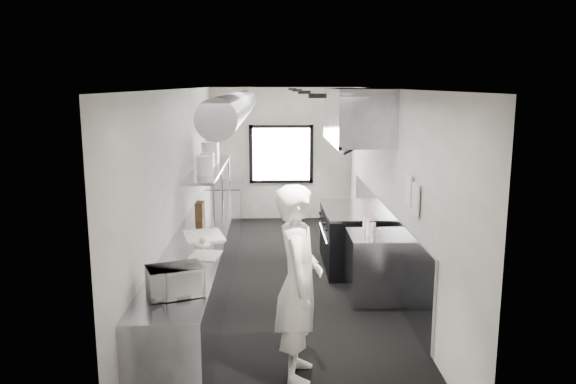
{
  "coord_description": "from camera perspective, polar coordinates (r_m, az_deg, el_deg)",
  "views": [
    {
      "loc": [
        -0.19,
        -7.91,
        2.87
      ],
      "look_at": [
        0.03,
        -0.2,
        1.39
      ],
      "focal_mm": 35.17,
      "sensor_mm": 36.0,
      "label": 1
    }
  ],
  "objects": [
    {
      "name": "deli_tub_a",
      "position": [
        5.85,
        -12.83,
        -8.61
      ],
      "size": [
        0.13,
        0.13,
        0.09
      ],
      "primitive_type": "cylinder",
      "rotation": [
        0.0,
        0.0,
        0.04
      ],
      "color": "beige",
      "rests_on": "prep_counter"
    },
    {
      "name": "plate_stack_a",
      "position": [
        8.27,
        -8.43,
        2.69
      ],
      "size": [
        0.28,
        0.28,
        0.28
      ],
      "primitive_type": "cylinder",
      "rotation": [
        0.0,
        0.0,
        0.2
      ],
      "color": "silver",
      "rests_on": "pass_shelf"
    },
    {
      "name": "squeeze_bottle_b",
      "position": [
        7.47,
        8.62,
        -3.79
      ],
      "size": [
        0.08,
        0.08,
        0.19
      ],
      "primitive_type": "cylinder",
      "rotation": [
        0.0,
        0.0,
        0.37
      ],
      "color": "silver",
      "rests_on": "bottle_station"
    },
    {
      "name": "wall_right",
      "position": [
        8.22,
        10.29,
        0.41
      ],
      "size": [
        0.02,
        8.0,
        2.8
      ],
      "primitive_type": "cube",
      "color": "silver",
      "rests_on": "floor"
    },
    {
      "name": "cutting_board",
      "position": [
        7.5,
        -8.52,
        -4.39
      ],
      "size": [
        0.63,
        0.75,
        0.02
      ],
      "primitive_type": "cube",
      "rotation": [
        0.0,
        0.0,
        0.26
      ],
      "color": "silver",
      "rests_on": "prep_counter"
    },
    {
      "name": "pastry",
      "position": [
        7.1,
        -8.65,
        -4.88
      ],
      "size": [
        0.08,
        0.08,
        0.08
      ],
      "primitive_type": "sphere",
      "color": "tan",
      "rests_on": "small_plate"
    },
    {
      "name": "hvac_duct",
      "position": [
        8.33,
        -5.17,
        8.64
      ],
      "size": [
        0.4,
        6.4,
        0.4
      ],
      "primitive_type": "cylinder",
      "rotation": [
        1.57,
        0.0,
        0.0
      ],
      "color": "#979AA0",
      "rests_on": "ceiling"
    },
    {
      "name": "bottle_station",
      "position": [
        7.72,
        8.55,
        -7.5
      ],
      "size": [
        0.65,
        0.8,
        0.9
      ],
      "primitive_type": "cube",
      "color": "gray",
      "rests_on": "floor"
    },
    {
      "name": "plate_stack_d",
      "position": [
        9.68,
        -7.65,
        4.2
      ],
      "size": [
        0.32,
        0.32,
        0.38
      ],
      "primitive_type": "cylinder",
      "rotation": [
        0.0,
        0.0,
        -0.4
      ],
      "color": "silver",
      "rests_on": "pass_shelf"
    },
    {
      "name": "deli_tub_b",
      "position": [
        5.71,
        -12.54,
        -9.07
      ],
      "size": [
        0.13,
        0.13,
        0.09
      ],
      "primitive_type": "cylinder",
      "rotation": [
        0.0,
        0.0,
        -0.01
      ],
      "color": "beige",
      "rests_on": "prep_counter"
    },
    {
      "name": "wall_left",
      "position": [
        8.15,
        -10.82,
        0.3
      ],
      "size": [
        0.02,
        8.0,
        2.8
      ],
      "primitive_type": "cube",
      "color": "silver",
      "rests_on": "floor"
    },
    {
      "name": "service_window",
      "position": [
        11.97,
        -0.69,
        3.83
      ],
      "size": [
        1.36,
        0.05,
        1.25
      ],
      "color": "white",
      "rests_on": "wall_back"
    },
    {
      "name": "newspaper",
      "position": [
        6.68,
        -8.39,
        -6.36
      ],
      "size": [
        0.39,
        0.46,
        0.01
      ],
      "primitive_type": "cube",
      "rotation": [
        0.0,
        0.0,
        -0.16
      ],
      "color": "silver",
      "rests_on": "prep_counter"
    },
    {
      "name": "squeeze_bottle_d",
      "position": [
        7.66,
        8.13,
        -3.45
      ],
      "size": [
        0.08,
        0.08,
        0.18
      ],
      "primitive_type": "cylinder",
      "rotation": [
        0.0,
        0.0,
        -0.4
      ],
      "color": "silver",
      "rests_on": "bottle_station"
    },
    {
      "name": "knife_block",
      "position": [
        8.39,
        -8.89,
        -1.9
      ],
      "size": [
        0.12,
        0.25,
        0.26
      ],
      "primitive_type": "cube",
      "rotation": [
        0.0,
        0.0,
        -0.04
      ],
      "color": "#50381C",
      "rests_on": "prep_counter"
    },
    {
      "name": "squeeze_bottle_e",
      "position": [
        7.84,
        7.77,
        -3.11
      ],
      "size": [
        0.07,
        0.07,
        0.17
      ],
      "primitive_type": "cylinder",
      "rotation": [
        0.0,
        0.0,
        0.19
      ],
      "color": "silver",
      "rests_on": "bottle_station"
    },
    {
      "name": "squeeze_bottle_a",
      "position": [
        7.27,
        8.57,
        -4.3
      ],
      "size": [
        0.07,
        0.07,
        0.16
      ],
      "primitive_type": "cylinder",
      "rotation": [
        0.0,
        0.0,
        0.29
      ],
      "color": "silver",
      "rests_on": "bottle_station"
    },
    {
      "name": "plate_stack_b",
      "position": [
        8.63,
        -8.2,
        3.03
      ],
      "size": [
        0.25,
        0.25,
        0.27
      ],
      "primitive_type": "cylinder",
      "rotation": [
        0.0,
        0.0,
        -0.2
      ],
      "color": "silver",
      "rests_on": "pass_shelf"
    },
    {
      "name": "ceiling",
      "position": [
        7.91,
        -0.23,
        10.38
      ],
      "size": [
        3.0,
        8.0,
        0.01
      ],
      "primitive_type": "cube",
      "color": "silver",
      "rests_on": "wall_back"
    },
    {
      "name": "wall_front",
      "position": [
        4.18,
        1.15,
        -9.72
      ],
      "size": [
        3.0,
        0.02,
        2.8
      ],
      "primitive_type": "cube",
      "color": "silver",
      "rests_on": "floor"
    },
    {
      "name": "range",
      "position": [
        9.02,
        6.3,
        -4.61
      ],
      "size": [
        0.88,
        1.6,
        0.94
      ],
      "color": "black",
      "rests_on": "floor"
    },
    {
      "name": "squeeze_bottle_c",
      "position": [
        7.53,
        8.16,
        -3.74
      ],
      "size": [
        0.06,
        0.06,
        0.17
      ],
      "primitive_type": "cylinder",
      "rotation": [
        0.0,
        0.0,
        0.04
      ],
      "color": "silver",
      "rests_on": "bottle_station"
    },
    {
      "name": "plate_stack_c",
      "position": [
        9.19,
        -7.9,
        3.84
      ],
      "size": [
        0.33,
        0.33,
        0.38
      ],
      "primitive_type": "cylinder",
      "rotation": [
        0.0,
        0.0,
        0.3
      ],
      "color": "silver",
      "rests_on": "pass_shelf"
    },
    {
      "name": "wall_back",
      "position": [
        12.0,
        -0.69,
        3.85
      ],
      "size": [
        3.0,
        0.02,
        2.8
      ],
      "primitive_type": "cube",
      "color": "silver",
      "rests_on": "floor"
    },
    {
      "name": "small_plate",
      "position": [
        7.12,
        -8.64,
        -5.25
      ],
      "size": [
        0.2,
        0.2,
        0.02
      ],
      "primitive_type": "cylinder",
      "rotation": [
        0.0,
        0.0,
        -0.07
      ],
      "color": "silver",
      "rests_on": "prep_counter"
    },
    {
      "name": "floor",
      "position": [
        8.42,
        -0.21,
        -9.05
      ],
      "size": [
        3.0,
        8.0,
        0.01
      ],
      "primitive_type": "cube",
      "color": "black",
      "rests_on": "ground"
    },
    {
      "name": "notice_sheet_b",
      "position": [
        6.71,
        12.78,
        -0.75
      ],
      "size": [
        0.02,
        0.28,
        0.38
      ],
      "primitive_type": "cube",
      "color": "silver",
      "rests_on": "wall_right"
    },
    {
      "name": "prep_counter",
      "position": [
        7.85,
        -8.61,
        -7.19
      ],
      "size": [
        0.7,
        6.0,
        0.9
      ],
      "primitive_type": "cube",
      "color": "gray",
      "rests_on": "floor"
    },
    {
      "name": "wall_cladding",
      "position": [
        8.69,
        9.57,
        -4.75
      ],
      "size": [
        0.03,
        5.5,
        1.1
      ],
      "primitive_type": "cube",
      "color": "gray",
      "rests_on": "wall_right"
    },
    {
      "name": "line_cook",
      "position": [
        5.54,
        1.09,
        -9.18
      ],
      "size": [
        0.51,
        0.74,
        1.94
      ],
      "primitive_type": "imported",
      "rotation": [
        0.0,
        0.0,
        1.51
      ],
      "color": "white",
      "rests_on": "floor"
    },
    {
      "name": "notice_sheet_a",
      "position": [
        7.03,
        12.1,
        0.23
      ],
      "size": [
        0.02,
        0.28,
        0.38
      ],
      "primitive_type": "cube",
      "color": "silver",
      "rests_on": "wall_right"
    },
    {
      "name": "pass_shelf",
      "position": [
        9.06,
        -7.93,
        2.31
      ],
      "size": [
        0.45,
        3.0,
        0.68
      ],
      "color": "gray",
      "rests_on": "prep_counter"
    },
    {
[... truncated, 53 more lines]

